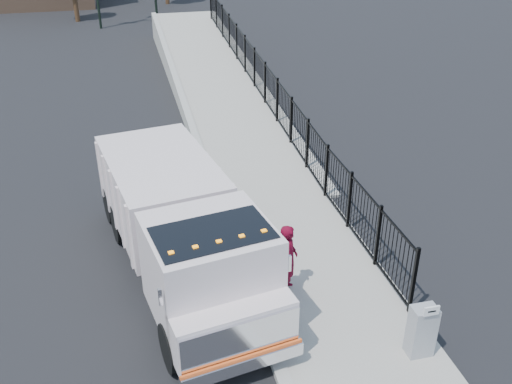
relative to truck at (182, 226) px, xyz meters
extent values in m
plane|color=black|center=(1.53, -0.75, -1.63)|extent=(120.00, 120.00, 0.00)
cube|color=#9E998E|center=(3.46, -2.75, -1.57)|extent=(3.55, 12.00, 0.12)
cube|color=#ADAAA3|center=(1.53, -2.75, -1.55)|extent=(0.30, 12.00, 0.16)
cube|color=#9E998E|center=(3.66, 15.25, -1.63)|extent=(3.95, 24.06, 3.19)
cube|color=black|center=(5.08, 11.25, -0.73)|extent=(0.10, 28.00, 1.80)
cube|color=black|center=(-0.07, 0.42, -1.02)|extent=(2.39, 7.67, 0.25)
cube|color=white|center=(0.36, -2.11, 0.10)|extent=(3.00, 2.87, 2.23)
cube|color=white|center=(0.60, -3.48, -0.46)|extent=(2.72, 1.22, 1.12)
cube|color=silver|center=(0.67, -3.89, -0.46)|extent=(2.54, 0.53, 0.95)
cube|color=silver|center=(0.69, -3.98, -1.02)|extent=(2.67, 0.65, 0.31)
cube|color=#F25A1E|center=(0.69, -3.98, -0.85)|extent=(2.65, 0.51, 0.07)
cube|color=black|center=(0.41, -2.38, 0.77)|extent=(2.67, 1.85, 0.95)
cube|color=white|center=(-0.32, 1.85, 0.10)|extent=(3.44, 5.07, 1.90)
cube|color=silver|center=(-0.82, -3.45, 0.60)|extent=(0.08, 0.08, 0.39)
cube|color=silver|center=(1.93, -2.97, 0.60)|extent=(0.08, 0.08, 0.39)
cube|color=orange|center=(-0.51, -2.94, 1.24)|extent=(0.13, 0.11, 0.07)
cube|color=orange|center=(-0.02, -2.85, 1.24)|extent=(0.13, 0.11, 0.07)
cube|color=orange|center=(0.48, -2.77, 1.24)|extent=(0.13, 0.11, 0.07)
cube|color=orange|center=(0.97, -2.68, 1.24)|extent=(0.13, 0.11, 0.07)
cube|color=orange|center=(1.47, -2.60, 1.24)|extent=(0.13, 0.11, 0.07)
cylinder|color=black|center=(-0.66, -3.08, -1.07)|extent=(0.54, 1.16, 1.12)
cylinder|color=black|center=(1.65, -2.68, -1.07)|extent=(0.54, 1.16, 1.12)
cylinder|color=black|center=(-1.59, 2.31, -1.07)|extent=(0.54, 1.16, 1.12)
cylinder|color=black|center=(0.72, 2.71, -1.07)|extent=(0.54, 1.16, 1.12)
cylinder|color=black|center=(-1.80, 3.52, -1.07)|extent=(0.54, 1.16, 1.12)
cylinder|color=black|center=(0.51, 3.92, -1.07)|extent=(0.54, 1.16, 1.12)
imported|color=#590519|center=(2.46, -1.22, -0.57)|extent=(0.62, 0.79, 1.89)
cube|color=gray|center=(4.63, -4.06, -0.89)|extent=(0.55, 0.40, 1.25)
cube|color=white|center=(4.63, -4.28, -0.15)|extent=(0.35, 0.04, 0.22)
ellipsoid|color=silver|center=(3.06, 1.14, -1.47)|extent=(0.31, 0.31, 0.08)
cylinder|color=#382314|center=(-3.76, 33.84, -0.03)|extent=(0.36, 0.36, 3.20)
camera|label=1|loc=(-1.08, -12.35, 7.65)|focal=40.00mm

